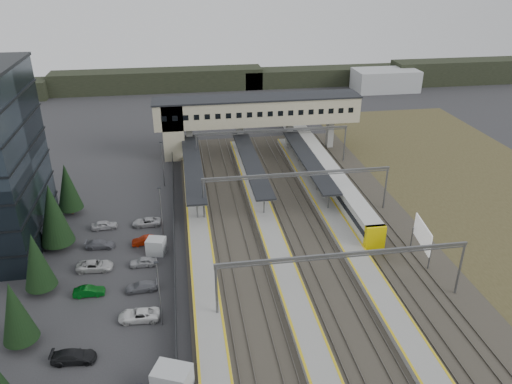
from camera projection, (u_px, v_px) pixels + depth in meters
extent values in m
plane|color=#2B2B2D|center=(228.00, 275.00, 62.23)|extent=(220.00, 220.00, 0.00)
cylinder|color=black|center=(23.00, 341.00, 50.85)|extent=(0.44, 0.44, 1.20)
cone|color=black|center=(15.00, 311.00, 49.20)|extent=(3.54, 3.54, 6.80)
cylinder|color=black|center=(43.00, 288.00, 58.86)|extent=(0.44, 0.44, 1.20)
cone|color=black|center=(36.00, 260.00, 57.17)|extent=(3.64, 3.64, 7.00)
cylinder|color=black|center=(59.00, 244.00, 67.76)|extent=(0.44, 0.44, 1.20)
cone|color=black|center=(53.00, 214.00, 65.74)|extent=(4.42, 4.42, 8.50)
cylinder|color=black|center=(72.00, 210.00, 76.66)|extent=(0.44, 0.44, 1.20)
cone|color=black|center=(68.00, 187.00, 74.92)|extent=(3.74, 3.74, 7.20)
imported|color=black|center=(74.00, 356.00, 48.86)|extent=(4.46, 2.05, 1.26)
imported|color=#05450F|center=(89.00, 291.00, 58.31)|extent=(3.60, 1.30, 1.18)
imported|color=#BBBBBB|center=(95.00, 266.00, 63.01)|extent=(4.66, 2.37, 1.26)
imported|color=slate|center=(100.00, 244.00, 67.74)|extent=(4.09, 1.92, 1.16)
imported|color=#B0AFB3|center=(104.00, 225.00, 72.44)|extent=(3.75, 1.67, 1.25)
imported|color=white|center=(139.00, 315.00, 54.42)|extent=(4.61, 2.33, 1.25)
imported|color=slate|center=(141.00, 287.00, 59.16)|extent=(4.00, 1.79, 1.14)
imported|color=#9D9DA2|center=(143.00, 262.00, 63.87)|extent=(3.51, 1.45, 1.19)
imported|color=#9E1D07|center=(145.00, 240.00, 68.59)|extent=(3.67, 1.57, 1.18)
imported|color=#B1B1B5|center=(146.00, 222.00, 73.31)|extent=(4.19, 1.96, 1.16)
cylinder|color=slate|center=(159.00, 295.00, 52.25)|extent=(0.16, 0.16, 8.00)
cube|color=black|center=(156.00, 263.00, 50.51)|extent=(0.50, 0.25, 0.15)
cylinder|color=slate|center=(161.00, 214.00, 68.26)|extent=(0.16, 0.16, 8.00)
cube|color=black|center=(159.00, 188.00, 66.53)|extent=(0.50, 0.25, 0.15)
cylinder|color=slate|center=(163.00, 164.00, 84.28)|extent=(0.16, 0.16, 8.00)
cube|color=black|center=(161.00, 142.00, 82.55)|extent=(0.50, 0.25, 0.15)
cube|color=#26282B|center=(174.00, 251.00, 65.33)|extent=(0.08, 90.00, 2.00)
cube|color=#AAADAF|center=(172.00, 381.00, 45.12)|extent=(4.00, 3.53, 2.76)
cube|color=#AAADAF|center=(156.00, 246.00, 66.35)|extent=(2.82, 2.55, 2.17)
cube|color=#38342C|center=(311.00, 246.00, 68.33)|extent=(34.00, 90.00, 0.20)
cube|color=#59544C|center=(219.00, 252.00, 66.46)|extent=(0.08, 90.00, 0.14)
cube|color=#59544C|center=(229.00, 251.00, 66.66)|extent=(0.08, 90.00, 0.14)
cube|color=#59544C|center=(248.00, 250.00, 67.02)|extent=(0.08, 90.00, 0.14)
cube|color=#59544C|center=(259.00, 249.00, 67.23)|extent=(0.08, 90.00, 0.14)
cube|color=#59544C|center=(292.00, 246.00, 67.87)|extent=(0.08, 90.00, 0.14)
cube|color=#59544C|center=(302.00, 245.00, 68.08)|extent=(0.08, 90.00, 0.14)
cube|color=#59544C|center=(320.00, 244.00, 68.44)|extent=(0.08, 90.00, 0.14)
cube|color=#59544C|center=(330.00, 243.00, 68.64)|extent=(0.08, 90.00, 0.14)
cube|color=#59544C|center=(362.00, 240.00, 69.29)|extent=(0.08, 90.00, 0.14)
cube|color=#59544C|center=(372.00, 239.00, 69.49)|extent=(0.08, 90.00, 0.14)
cube|color=#59544C|center=(389.00, 238.00, 69.85)|extent=(0.08, 90.00, 0.14)
cube|color=#59544C|center=(399.00, 237.00, 70.06)|extent=(0.08, 90.00, 0.14)
cube|color=gray|center=(201.00, 253.00, 66.06)|extent=(3.20, 82.00, 0.90)
cube|color=gold|center=(190.00, 251.00, 65.66)|extent=(0.25, 82.00, 0.02)
cube|color=gold|center=(212.00, 249.00, 66.07)|extent=(0.25, 82.00, 0.02)
cube|color=gray|center=(275.00, 246.00, 67.48)|extent=(3.20, 82.00, 0.90)
cube|color=gold|center=(265.00, 244.00, 67.07)|extent=(0.25, 82.00, 0.02)
cube|color=gold|center=(286.00, 243.00, 67.48)|extent=(0.25, 82.00, 0.02)
cube|color=gray|center=(346.00, 240.00, 68.89)|extent=(3.20, 82.00, 0.90)
cube|color=gold|center=(336.00, 238.00, 68.49)|extent=(0.25, 82.00, 0.02)
cube|color=gold|center=(357.00, 237.00, 68.90)|extent=(0.25, 82.00, 0.02)
cube|color=black|center=(193.00, 165.00, 84.10)|extent=(3.00, 30.00, 0.25)
cube|color=slate|center=(193.00, 166.00, 84.16)|extent=(3.10, 30.00, 0.12)
cylinder|color=slate|center=(197.00, 209.00, 73.22)|extent=(0.20, 0.20, 3.10)
cylinder|color=slate|center=(195.00, 190.00, 79.01)|extent=(0.20, 0.20, 3.10)
cylinder|color=slate|center=(193.00, 174.00, 84.79)|extent=(0.20, 0.20, 3.10)
cylinder|color=slate|center=(192.00, 160.00, 90.58)|extent=(0.20, 0.20, 3.10)
cylinder|color=slate|center=(190.00, 147.00, 96.36)|extent=(0.20, 0.20, 3.10)
cube|color=black|center=(251.00, 161.00, 85.51)|extent=(3.00, 30.00, 0.25)
cube|color=slate|center=(251.00, 162.00, 85.58)|extent=(3.10, 30.00, 0.12)
cylinder|color=slate|center=(264.00, 204.00, 74.64)|extent=(0.20, 0.20, 3.10)
cylinder|color=slate|center=(257.00, 186.00, 80.42)|extent=(0.20, 0.20, 3.10)
cylinder|color=slate|center=(251.00, 170.00, 86.21)|extent=(0.20, 0.20, 3.10)
cylinder|color=slate|center=(246.00, 156.00, 91.99)|extent=(0.20, 0.20, 3.10)
cylinder|color=slate|center=(241.00, 144.00, 97.78)|extent=(0.20, 0.20, 3.10)
cube|color=black|center=(308.00, 158.00, 86.93)|extent=(3.00, 30.00, 0.25)
cube|color=slate|center=(308.00, 159.00, 86.99)|extent=(3.10, 30.00, 0.12)
cylinder|color=slate|center=(329.00, 199.00, 76.05)|extent=(0.20, 0.20, 3.10)
cylinder|color=slate|center=(317.00, 182.00, 81.84)|extent=(0.20, 0.20, 3.10)
cylinder|color=slate|center=(307.00, 166.00, 87.62)|extent=(0.20, 0.20, 3.10)
cylinder|color=slate|center=(299.00, 153.00, 93.41)|extent=(0.20, 0.20, 3.10)
cylinder|color=slate|center=(291.00, 142.00, 99.19)|extent=(0.20, 0.20, 3.10)
cube|color=beige|center=(257.00, 110.00, 97.41)|extent=(40.00, 6.00, 5.00)
cube|color=black|center=(257.00, 98.00, 96.30)|extent=(40.40, 6.40, 0.30)
cube|color=beige|center=(173.00, 129.00, 96.37)|extent=(4.00, 6.00, 11.00)
cube|color=black|center=(164.00, 119.00, 92.13)|extent=(1.00, 0.06, 1.00)
cube|color=black|center=(175.00, 118.00, 92.41)|extent=(1.00, 0.06, 1.00)
cube|color=black|center=(186.00, 118.00, 92.70)|extent=(1.00, 0.06, 1.00)
cube|color=black|center=(197.00, 117.00, 92.98)|extent=(1.00, 0.06, 1.00)
cube|color=black|center=(207.00, 117.00, 93.26)|extent=(1.00, 0.06, 1.00)
cube|color=black|center=(218.00, 116.00, 93.54)|extent=(1.00, 0.06, 1.00)
cube|color=black|center=(229.00, 116.00, 93.83)|extent=(1.00, 0.06, 1.00)
cube|color=black|center=(239.00, 115.00, 94.11)|extent=(1.00, 0.06, 1.00)
cube|color=black|center=(250.00, 115.00, 94.39)|extent=(1.00, 0.06, 1.00)
cube|color=black|center=(260.00, 114.00, 94.68)|extent=(1.00, 0.06, 1.00)
cube|color=black|center=(270.00, 114.00, 94.96)|extent=(1.00, 0.06, 1.00)
cube|color=black|center=(281.00, 113.00, 95.24)|extent=(1.00, 0.06, 1.00)
cube|color=black|center=(291.00, 113.00, 95.52)|extent=(1.00, 0.06, 1.00)
cube|color=black|center=(301.00, 112.00, 95.81)|extent=(1.00, 0.06, 1.00)
cube|color=black|center=(311.00, 112.00, 96.09)|extent=(1.00, 0.06, 1.00)
cube|color=black|center=(321.00, 112.00, 96.37)|extent=(1.00, 0.06, 1.00)
cube|color=black|center=(331.00, 111.00, 96.66)|extent=(1.00, 0.06, 1.00)
cube|color=black|center=(341.00, 111.00, 96.94)|extent=(1.00, 0.06, 1.00)
cube|color=black|center=(351.00, 110.00, 97.22)|extent=(1.00, 0.06, 1.00)
cube|color=gray|center=(182.00, 141.00, 97.67)|extent=(1.20, 1.60, 6.00)
cube|color=gray|center=(190.00, 141.00, 97.88)|extent=(1.20, 1.60, 6.00)
cube|color=gray|center=(240.00, 138.00, 99.30)|extent=(1.20, 1.60, 6.00)
cube|color=gray|center=(289.00, 135.00, 100.71)|extent=(1.20, 1.60, 6.00)
cube|color=gray|center=(330.00, 133.00, 101.91)|extent=(1.20, 1.60, 6.00)
cylinder|color=slate|center=(217.00, 293.00, 53.31)|extent=(0.28, 0.28, 7.00)
cylinder|color=slate|center=(460.00, 269.00, 57.27)|extent=(0.28, 0.28, 7.00)
cube|color=slate|center=(345.00, 254.00, 53.77)|extent=(28.40, 0.25, 0.35)
cube|color=slate|center=(345.00, 257.00, 53.95)|extent=(28.40, 0.12, 0.12)
cylinder|color=slate|center=(204.00, 201.00, 72.89)|extent=(0.28, 0.28, 7.00)
cylinder|color=slate|center=(385.00, 189.00, 76.85)|extent=(0.28, 0.28, 7.00)
cube|color=slate|center=(298.00, 173.00, 73.35)|extent=(28.40, 0.25, 0.35)
cube|color=slate|center=(298.00, 176.00, 73.53)|extent=(28.40, 0.12, 0.12)
cylinder|color=slate|center=(197.00, 153.00, 90.69)|extent=(0.28, 0.28, 7.00)
cylinder|color=slate|center=(345.00, 144.00, 94.65)|extent=(0.28, 0.28, 7.00)
cube|color=slate|center=(272.00, 130.00, 91.15)|extent=(28.40, 0.25, 0.35)
cube|color=slate|center=(272.00, 132.00, 91.32)|extent=(28.40, 0.12, 0.12)
cube|color=beige|center=(352.00, 206.00, 74.76)|extent=(2.72, 18.83, 3.50)
cube|color=black|center=(352.00, 204.00, 74.59)|extent=(2.78, 18.23, 0.87)
cube|color=slate|center=(351.00, 215.00, 75.41)|extent=(2.33, 17.43, 0.49)
cube|color=beige|center=(317.00, 158.00, 92.05)|extent=(2.72, 18.83, 3.50)
cube|color=black|center=(317.00, 156.00, 91.88)|extent=(2.78, 18.23, 0.87)
cube|color=slate|center=(317.00, 166.00, 92.70)|extent=(2.33, 17.43, 0.49)
cube|color=beige|center=(294.00, 126.00, 109.33)|extent=(2.72, 18.83, 3.50)
cube|color=black|center=(294.00, 124.00, 109.17)|extent=(2.78, 18.23, 0.87)
cube|color=slate|center=(294.00, 132.00, 109.99)|extent=(2.33, 17.43, 0.49)
cube|color=#E8CD02|center=(375.00, 238.00, 66.47)|extent=(2.74, 0.90, 3.50)
cylinder|color=slate|center=(429.00, 259.00, 62.63)|extent=(0.20, 0.20, 3.26)
cylinder|color=slate|center=(412.00, 238.00, 67.17)|extent=(0.20, 0.20, 3.26)
cube|color=silver|center=(423.00, 234.00, 64.01)|extent=(0.95, 6.07, 3.05)
cube|color=black|center=(158.00, 80.00, 144.06)|extent=(60.00, 8.00, 6.00)
cube|color=black|center=(325.00, 76.00, 151.35)|extent=(50.00, 8.00, 5.00)
cube|color=black|center=(457.00, 72.00, 152.12)|extent=(40.00, 8.00, 7.00)
cube|color=#AAADAF|center=(385.00, 80.00, 144.35)|extent=(18.00, 10.00, 6.00)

